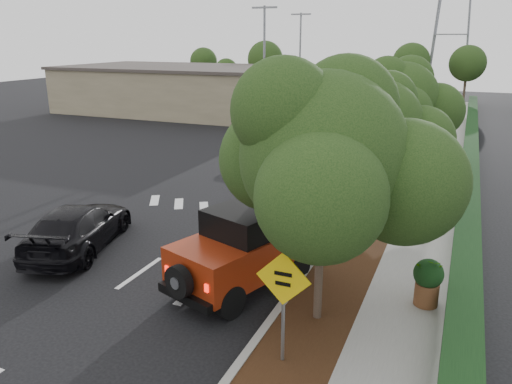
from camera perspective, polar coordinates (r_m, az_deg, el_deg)
The scene contains 19 objects.
ground at distance 15.42m, azimuth -13.13°, elevation -8.97°, with size 120.00×120.00×0.00m, color black.
curb at distance 24.29m, azimuth 12.94°, elevation 0.99°, with size 0.20×70.00×0.15m, color #9E9B93.
planting_strip at distance 24.16m, azimuth 15.26°, elevation 0.68°, with size 1.80×70.00×0.12m, color black.
sidewalk at distance 24.01m, azimuth 19.74°, elevation 0.17°, with size 2.00×70.00×0.12m, color gray.
hedge at distance 23.91m, azimuth 23.15°, elevation 0.56°, with size 0.80×70.00×0.80m, color black.
commercial_building at distance 48.00m, azimuth -8.02°, elevation 11.48°, with size 22.00×12.00×4.00m, color #7B7055.
transmission_tower at distance 59.48m, azimuth 20.68°, elevation 9.70°, with size 7.00×4.00×28.00m, color slate, non-canonical shape.
street_tree_near at distance 12.81m, azimuth 6.97°, elevation -14.40°, with size 3.80×3.80×5.92m, color black, non-canonical shape.
street_tree_mid at distance 19.00m, azimuth 12.87°, elevation -3.84°, with size 3.20×3.20×5.32m, color black, non-canonical shape.
street_tree_far at distance 25.13m, azimuth 15.58°, elevation 1.15°, with size 3.40×3.40×5.62m, color black, non-canonical shape.
light_pole_a at distance 40.50m, azimuth 0.92°, elevation 7.74°, with size 2.00×0.22×9.00m, color slate, non-canonical shape.
light_pole_b at distance 52.01m, azimuth 4.90°, elevation 9.80°, with size 2.00×0.22×9.00m, color slate, non-canonical shape.
red_jeep at distance 13.88m, azimuth -0.92°, elevation -6.27°, with size 3.19×4.65×2.28m.
silver_suv_ahead at distance 21.76m, azimuth 2.62°, elevation 1.21°, with size 2.28×4.95×1.38m, color #B9BDC1.
black_suv_oncoming at distance 17.40m, azimuth -19.66°, elevation -3.80°, with size 2.09×5.15×1.50m, color black.
silver_sedan_oncoming at distance 29.97m, azimuth 2.89°, elevation 5.76°, with size 1.55×4.45×1.47m, color #9DA0A5.
parked_suv at distance 42.52m, azimuth -4.01°, elevation 9.15°, with size 1.73×4.31×1.47m, color #ACB0B4.
speed_hump_sign at distance 10.36m, azimuth 3.14°, elevation -11.36°, with size 1.18×0.10×2.51m.
terracotta_planter at distance 13.51m, azimuth 19.08°, elevation -9.24°, with size 0.76×0.76×1.32m.
Camera 1 is at (8.41, -11.06, 6.70)m, focal length 35.00 mm.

